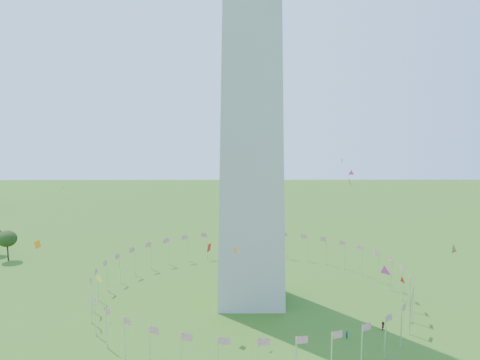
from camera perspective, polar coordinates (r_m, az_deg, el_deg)
name	(u,v)px	position (r m, az deg, el deg)	size (l,w,h in m)	color
flag_ring	(251,284)	(125.45, 1.29, -12.54)	(80.24, 80.24, 9.00)	silver
kites_aloft	(314,247)	(95.34, 8.96, -8.08)	(106.76, 81.90, 35.16)	#CC2699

